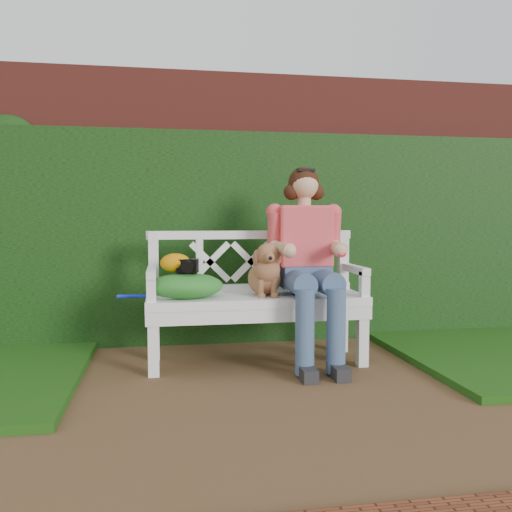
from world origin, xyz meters
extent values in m
plane|color=brown|center=(0.00, 0.00, 0.00)|extent=(60.00, 60.00, 0.00)
cube|color=maroon|center=(0.00, 1.90, 1.10)|extent=(10.00, 0.30, 2.20)
cube|color=#215316|center=(0.00, 1.68, 0.85)|extent=(10.00, 0.18, 1.70)
cube|color=black|center=(-0.42, 0.91, 0.69)|extent=(0.16, 0.13, 0.09)
ellipsoid|color=orange|center=(-0.50, 0.94, 0.71)|extent=(0.24, 0.21, 0.13)
camera|label=1|loc=(-0.58, -2.70, 1.01)|focal=38.00mm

